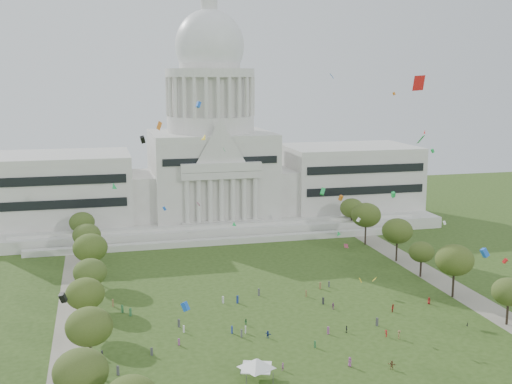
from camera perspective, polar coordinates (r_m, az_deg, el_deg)
The scene contains 31 objects.
ground at distance 138.29m, azimuth 4.66°, elevation -13.14°, with size 400.00×400.00×0.00m, color #2F4816.
capitol at distance 239.42m, azimuth -4.00°, elevation 2.46°, with size 160.00×64.50×91.30m.
path_left at distance 159.86m, azimuth -15.83°, elevation -10.19°, with size 8.00×160.00×0.04m, color gray.
path_right at distance 183.00m, azimuth 16.07°, elevation -7.57°, with size 8.00×160.00×0.04m, color gray.
row_tree_l_0 at distance 108.61m, azimuth -15.32°, elevation -15.15°, with size 8.85×8.85×12.59m.
row_tree_l_1 at distance 125.77m, azimuth -14.62°, elevation -11.50°, with size 8.86×8.86×12.59m.
row_tree_r_1 at distance 154.53m, azimuth 21.56°, elevation -8.26°, with size 7.58×7.58×10.78m.
row_tree_l_2 at distance 144.97m, azimuth -14.95°, elevation -8.74°, with size 8.42×8.42×11.97m.
row_tree_r_2 at distance 168.05m, azimuth 17.24°, elevation -5.80°, with size 9.55×9.55×13.58m.
row_tree_l_3 at distance 160.86m, azimuth -14.53°, elevation -6.92°, with size 8.12×8.12×11.55m.
row_tree_r_3 at distance 183.02m, azimuth 14.50°, elevation -5.18°, with size 7.01×7.01×9.98m.
row_tree_l_4 at distance 178.33m, azimuth -14.52°, elevation -4.83°, with size 9.29×9.29×13.21m.
row_tree_r_4 at distance 195.96m, azimuth 12.46°, elevation -3.41°, with size 9.19×9.19×13.06m.
row_tree_l_5 at distance 196.61m, azimuth -14.82°, elevation -3.73°, with size 8.33×8.33×11.85m.
row_tree_r_5 at distance 213.03m, azimuth 9.75°, elevation -2.03°, with size 9.82×9.82×13.96m.
row_tree_l_6 at distance 214.33m, azimuth -15.21°, elevation -2.63°, with size 8.19×8.19×11.64m.
row_tree_r_6 at distance 230.39m, azimuth 8.52°, elevation -1.42°, with size 8.42×8.42×11.97m.
event_tent at distance 121.30m, azimuth 0.04°, elevation -14.94°, with size 9.45×9.45×4.17m.
person_0 at distance 164.10m, azimuth 15.12°, elevation -9.30°, with size 0.85×0.55×1.73m, color #B21E1E.
person_2 at distance 156.94m, azimuth 12.09°, elevation -10.06°, with size 0.92×0.57×1.89m, color #B21E1E.
person_3 at distance 142.72m, azimuth 11.49°, elevation -12.22°, with size 1.00×0.52×1.55m, color #B21E1E.
person_4 at distance 143.53m, azimuth 8.05°, elevation -11.97°, with size 0.92×0.50×1.57m, color #26262B.
person_5 at distance 139.45m, azimuth 1.06°, elevation -12.54°, with size 1.50×0.59×1.62m, color navy.
person_6 at distance 128.28m, azimuth 8.34°, elevation -14.71°, with size 0.93×0.60×1.89m, color #994C8C.
person_7 at distance 125.66m, azimuth 2.39°, elevation -15.24°, with size 0.58×0.42×1.59m, color #994C8C.
person_8 at distance 146.17m, azimuth -0.92°, elevation -11.47°, with size 0.71×0.44×1.46m, color #33723F.
person_9 at distance 142.28m, azimuth 12.61°, elevation -12.26°, with size 1.22×0.63×1.89m, color olive.
person_10 at distance 156.27m, azimuth 6.87°, elevation -10.02°, with size 1.01×0.55×1.73m, color #994C8C.
person_11 at distance 128.62m, azimuth 11.98°, elevation -14.80°, with size 1.60×0.63×1.73m, color olive.
distant_crowd at distance 149.13m, azimuth -2.47°, elevation -10.96°, with size 60.10×38.54×1.92m.
kite_swarm at distance 140.92m, azimuth 3.82°, elevation -0.84°, with size 85.43×106.21×52.28m.
Camera 1 is at (-41.32, -119.95, 55.02)m, focal length 45.00 mm.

